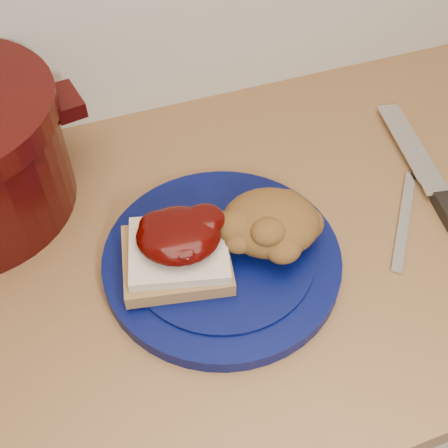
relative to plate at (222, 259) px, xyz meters
name	(u,v)px	position (x,y,z in m)	size (l,w,h in m)	color
base_cabinet	(230,397)	(0.03, 0.03, -0.48)	(4.00, 0.60, 0.86)	beige
plate	(222,259)	(0.00, 0.00, 0.00)	(0.29, 0.29, 0.02)	#040A3D
sandwich	(178,248)	(-0.05, 0.00, 0.04)	(0.14, 0.13, 0.06)	olive
stuffing_mound	(271,222)	(0.06, 0.00, 0.04)	(0.12, 0.10, 0.06)	brown
chef_knife	(445,204)	(0.31, -0.02, 0.00)	(0.08, 0.32, 0.02)	black
butter_knife	(404,219)	(0.25, -0.02, -0.01)	(0.18, 0.01, 0.00)	silver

